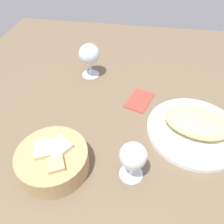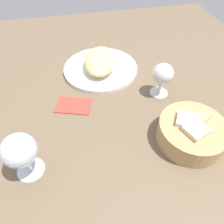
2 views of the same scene
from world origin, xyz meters
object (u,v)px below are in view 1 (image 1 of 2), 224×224
object	(u,v)px
folded_napkin	(140,100)
wine_glass_far	(134,157)
wine_glass_near	(90,55)
bread_basket	(54,160)
plate	(194,131)

from	to	relation	value
folded_napkin	wine_glass_far	bearing A→B (deg)	18.24
wine_glass_near	bread_basket	bearing A→B (deg)	90.32
bread_basket	wine_glass_far	size ratio (longest dim) A/B	1.56
wine_glass_near	wine_glass_far	bearing A→B (deg)	115.91
plate	wine_glass_near	xyz separation A→B (cm)	(36.53, -23.81, 7.84)
bread_basket	wine_glass_near	bearing A→B (deg)	-89.68
plate	wine_glass_near	distance (cm)	44.31
bread_basket	folded_napkin	size ratio (longest dim) A/B	1.60
wine_glass_far	plate	bearing A→B (deg)	-135.07
wine_glass_far	folded_napkin	bearing A→B (deg)	-90.09
folded_napkin	plate	bearing A→B (deg)	73.47
wine_glass_near	wine_glass_far	distance (cm)	45.14
plate	folded_napkin	size ratio (longest dim) A/B	2.49
wine_glass_far	wine_glass_near	bearing A→B (deg)	-64.09
plate	folded_napkin	distance (cm)	20.44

